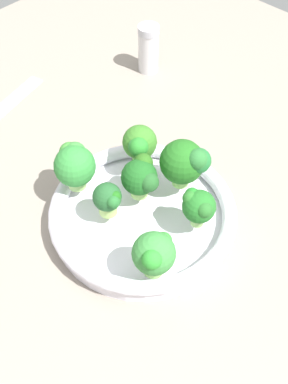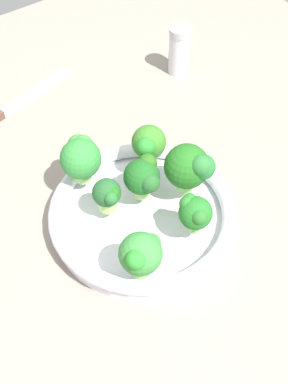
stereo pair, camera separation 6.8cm
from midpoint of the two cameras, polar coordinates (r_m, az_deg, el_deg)
The scene contains 11 objects.
ground_plane at distance 73.94cm, azimuth 2.47°, elevation -4.31°, with size 130.00×130.00×2.50cm, color gray.
bowl at distance 71.41cm, azimuth 2.71°, elevation -2.72°, with size 26.85×26.85×3.91cm.
broccoli_floret_0 at distance 70.87cm, azimuth -4.58°, elevation 4.00°, with size 5.94×6.57×7.03cm.
broccoli_floret_1 at distance 72.58cm, azimuth 3.15°, elevation 5.36°, with size 5.58×5.31×6.59cm.
broccoli_floret_2 at distance 65.25cm, azimuth 8.80°, elevation -2.51°, with size 4.54×4.77×5.81cm.
broccoli_floret_3 at distance 67.33cm, azimuth -1.36°, elevation -0.46°, with size 4.02×4.55×5.16cm.
broccoli_floret_4 at distance 60.67cm, azimuth 2.85°, elevation -7.35°, with size 5.78×5.48×6.52cm.
broccoli_floret_5 at distance 68.64cm, azimuth 2.70°, elevation 1.63°, with size 5.46×5.42×6.18cm.
broccoli_floret_6 at distance 69.18cm, azimuth 8.05°, elevation 2.70°, with size 6.41×7.09×7.66cm.
knife at distance 91.58cm, azimuth -14.08°, elevation 8.63°, with size 26.36×8.95×1.50cm.
pepper_shaker at distance 97.36cm, azimuth 6.08°, elevation 15.75°, with size 4.02×4.02×9.38cm.
Camera 2 is at (-26.70, -34.93, 58.31)cm, focal length 46.56 mm.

